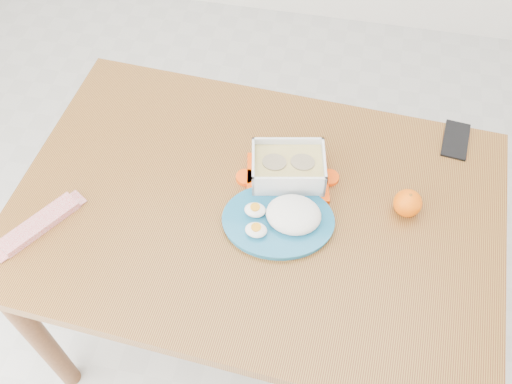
% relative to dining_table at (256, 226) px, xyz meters
% --- Properties ---
extents(ground, '(3.50, 3.50, 0.00)m').
position_rel_dining_table_xyz_m(ground, '(-0.04, 0.03, -0.65)').
color(ground, '#B7B7B2').
rests_on(ground, ground).
extents(dining_table, '(1.28, 0.89, 0.75)m').
position_rel_dining_table_xyz_m(dining_table, '(0.00, 0.00, 0.00)').
color(dining_table, olive).
rests_on(dining_table, ground).
extents(food_container, '(0.24, 0.20, 0.09)m').
position_rel_dining_table_xyz_m(food_container, '(0.06, 0.10, 0.14)').
color(food_container, '#FF4807').
rests_on(food_container, dining_table).
extents(orange_fruit, '(0.07, 0.07, 0.07)m').
position_rel_dining_table_xyz_m(orange_fruit, '(0.37, 0.06, 0.13)').
color(orange_fruit, '#FF5A05').
rests_on(orange_fruit, dining_table).
extents(rice_plate, '(0.31, 0.31, 0.07)m').
position_rel_dining_table_xyz_m(rice_plate, '(0.07, -0.04, 0.12)').
color(rice_plate, '#186086').
rests_on(rice_plate, dining_table).
extents(candy_bar, '(0.15, 0.20, 0.02)m').
position_rel_dining_table_xyz_m(candy_bar, '(-0.51, -0.16, 0.11)').
color(candy_bar, '#B30912').
rests_on(candy_bar, dining_table).
extents(smartphone, '(0.08, 0.14, 0.01)m').
position_rel_dining_table_xyz_m(smartphone, '(0.50, 0.32, 0.10)').
color(smartphone, black).
rests_on(smartphone, dining_table).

